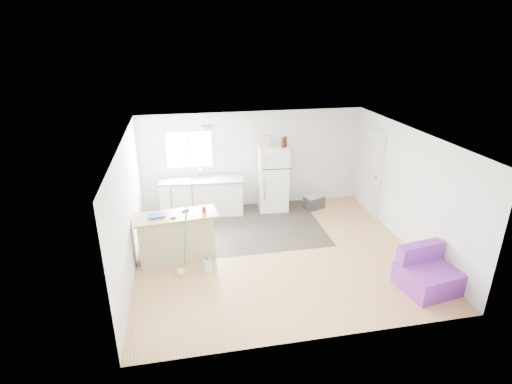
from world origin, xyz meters
TOP-DOWN VIEW (x-y plane):
  - room at (0.00, 0.00)m, footprint 5.51×5.01m
  - vinyl_zone at (-0.73, 1.25)m, footprint 4.05×2.50m
  - window at (-1.55, 2.49)m, footprint 1.18×0.06m
  - interior_door at (2.72, 1.55)m, footprint 0.11×0.92m
  - ceiling_fixture at (-1.20, 1.20)m, footprint 0.30×0.30m
  - kitchen_cabinets at (-1.32, 2.19)m, footprint 2.05×0.79m
  - peninsula at (-1.95, 0.14)m, footprint 1.61×0.75m
  - refrigerator at (0.43, 2.15)m, footprint 0.75×0.72m
  - cooler at (1.46, 1.96)m, footprint 0.58×0.49m
  - purple_seat at (2.26, -1.65)m, footprint 1.00×0.96m
  - cleaner_jug at (-1.42, -0.43)m, footprint 0.15×0.12m
  - mop at (-1.88, -0.41)m, footprint 0.28×0.39m
  - red_cup at (-1.40, 0.17)m, footprint 0.10×0.10m
  - blue_tray at (-2.29, 0.12)m, footprint 0.33×0.27m
  - tool_a at (-1.74, 0.27)m, footprint 0.15×0.10m
  - tool_b at (-1.97, -0.01)m, footprint 0.10×0.04m
  - cardboard_box at (0.26, 2.14)m, footprint 0.22×0.15m
  - bottle_left at (0.63, 2.05)m, footprint 0.08×0.08m
  - bottle_right at (0.72, 2.14)m, footprint 0.07×0.07m

SIDE VIEW (x-z plane):
  - vinyl_zone at x=-0.73m, z-range 0.00..0.00m
  - cleaner_jug at x=-1.42m, z-range -0.02..0.28m
  - cooler at x=1.46m, z-range 0.00..0.38m
  - mop at x=-1.88m, z-range -0.47..0.93m
  - purple_seat at x=2.26m, z-range -0.10..0.63m
  - kitchen_cabinets at x=-1.32m, z-range -0.13..1.04m
  - peninsula at x=-1.95m, z-range 0.01..0.96m
  - refrigerator at x=0.43m, z-range 0.00..1.59m
  - tool_b at x=-1.97m, z-range 0.95..0.98m
  - tool_a at x=-1.74m, z-range 0.95..0.98m
  - blue_tray at x=-2.29m, z-range 0.95..0.99m
  - red_cup at x=-1.40m, z-range 0.95..1.07m
  - interior_door at x=2.72m, z-range -0.03..2.07m
  - room at x=0.00m, z-range -0.01..2.41m
  - window at x=-1.55m, z-range 1.06..2.04m
  - bottle_left at x=0.63m, z-range 1.59..1.84m
  - bottle_right at x=0.72m, z-range 1.59..1.84m
  - cardboard_box at x=0.26m, z-range 1.59..1.89m
  - ceiling_fixture at x=-1.20m, z-range 2.32..2.40m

